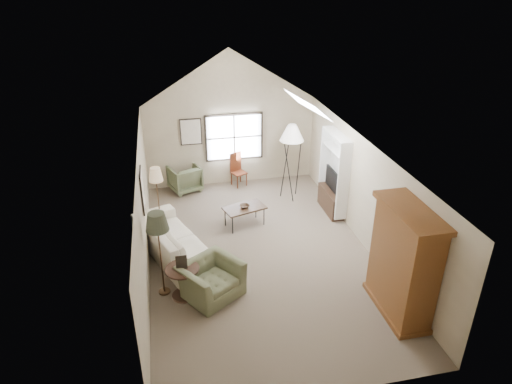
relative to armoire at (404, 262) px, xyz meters
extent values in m
cube|color=#685A4A|center=(-2.18, 2.40, -1.10)|extent=(5.00, 8.00, 0.01)
cube|color=tan|center=(-2.18, 6.40, 0.15)|extent=(5.00, 0.01, 2.50)
cube|color=tan|center=(-2.18, -1.60, 0.15)|extent=(5.00, 0.01, 2.50)
cube|color=tan|center=(-4.68, 2.40, 0.15)|extent=(0.01, 8.00, 2.50)
cube|color=tan|center=(0.32, 2.40, 0.15)|extent=(0.01, 8.00, 2.50)
cube|color=black|center=(-2.08, 6.36, 0.35)|extent=(1.72, 0.08, 1.42)
cube|color=black|center=(-4.65, 2.70, 0.65)|extent=(0.68, 0.04, 0.88)
cube|color=black|center=(-3.33, 6.37, 0.60)|extent=(0.62, 0.04, 0.78)
cube|color=brown|center=(0.00, 0.00, 0.00)|extent=(0.60, 1.50, 2.20)
cube|color=white|center=(0.16, 4.00, 0.05)|extent=(0.32, 1.30, 2.10)
cube|color=#382316|center=(0.14, 4.00, -0.80)|extent=(0.34, 1.18, 0.60)
cube|color=black|center=(0.14, 4.00, -0.18)|extent=(0.05, 0.90, 0.55)
imported|color=silver|center=(-4.09, 2.85, -0.71)|extent=(1.97, 2.90, 0.79)
imported|color=#6A6C4B|center=(-3.44, 1.19, -0.74)|extent=(1.47, 1.43, 0.72)
imported|color=#616B4B|center=(-3.61, 6.10, -0.72)|extent=(1.05, 1.07, 0.76)
cube|color=#382816|center=(-2.28, 3.72, -0.84)|extent=(1.15, 0.84, 0.53)
imported|color=#342615|center=(-2.28, 3.72, -0.54)|extent=(0.31, 0.31, 0.06)
cylinder|color=#381E17|center=(-3.99, 1.25, -0.76)|extent=(0.88, 0.88, 0.68)
cube|color=maroon|center=(-2.00, 6.10, -0.60)|extent=(0.51, 0.51, 1.00)
camera|label=1|loc=(-4.10, -6.19, 4.91)|focal=32.00mm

